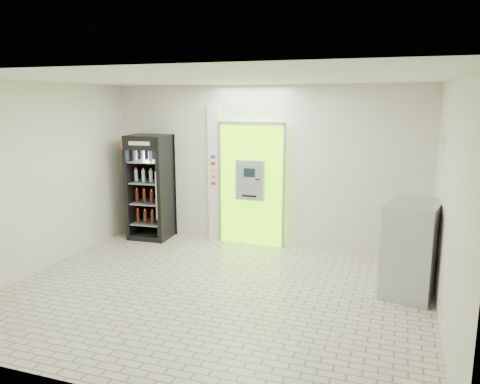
% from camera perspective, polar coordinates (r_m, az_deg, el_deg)
% --- Properties ---
extents(ground, '(6.00, 6.00, 0.00)m').
position_cam_1_polar(ground, '(6.90, -3.20, -12.07)').
color(ground, beige).
rests_on(ground, ground).
extents(room_shell, '(6.00, 6.00, 6.00)m').
position_cam_1_polar(room_shell, '(6.40, -3.38, 3.25)').
color(room_shell, silver).
rests_on(room_shell, ground).
extents(atm_assembly, '(1.30, 0.24, 2.33)m').
position_cam_1_polar(atm_assembly, '(8.82, 1.46, 1.05)').
color(atm_assembly, '#79FC00').
rests_on(atm_assembly, ground).
extents(pillar, '(0.22, 0.11, 2.60)m').
position_cam_1_polar(pillar, '(9.09, -3.16, 2.17)').
color(pillar, silver).
rests_on(pillar, ground).
extents(beverage_cooler, '(0.81, 0.76, 2.05)m').
position_cam_1_polar(beverage_cooler, '(9.43, -10.83, 0.37)').
color(beverage_cooler, black).
rests_on(beverage_cooler, ground).
extents(steel_cabinet, '(0.86, 1.11, 1.33)m').
position_cam_1_polar(steel_cabinet, '(7.09, 20.23, -6.41)').
color(steel_cabinet, '#A4A6AB').
rests_on(steel_cabinet, ground).
extents(exit_sign, '(0.02, 0.22, 0.26)m').
position_cam_1_polar(exit_sign, '(7.31, 23.54, 5.54)').
color(exit_sign, white).
rests_on(exit_sign, room_shell).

